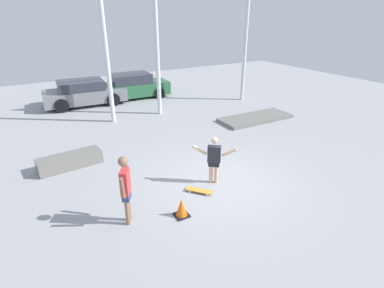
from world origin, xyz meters
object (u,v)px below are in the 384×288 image
(skateboarder, at_px, (214,158))
(skateboard, at_px, (199,191))
(parked_car_grey, at_px, (84,93))
(grind_box, at_px, (70,161))
(manual_pad, at_px, (256,118))
(bystander, at_px, (126,187))
(traffic_cone, at_px, (182,208))
(parked_car_green, at_px, (133,86))

(skateboarder, bearing_deg, skateboard, -116.88)
(skateboarder, height_order, parked_car_grey, skateboarder)
(skateboard, distance_m, grind_box, 4.54)
(skateboard, relative_size, parked_car_grey, 0.16)
(grind_box, distance_m, manual_pad, 8.54)
(parked_car_grey, distance_m, bystander, 11.02)
(grind_box, xyz_separation_m, traffic_cone, (1.95, -4.18, 0.03))
(skateboard, relative_size, manual_pad, 0.20)
(parked_car_green, bearing_deg, parked_car_grey, -175.81)
(manual_pad, xyz_separation_m, bystander, (-7.81, -4.30, 0.94))
(parked_car_grey, xyz_separation_m, traffic_cone, (-0.08, -11.37, -0.43))
(bystander, bearing_deg, skateboarder, 131.90)
(skateboard, xyz_separation_m, parked_car_green, (1.99, 10.78, 0.63))
(grind_box, distance_m, traffic_cone, 4.61)
(parked_car_green, distance_m, traffic_cone, 11.84)
(skateboard, xyz_separation_m, traffic_cone, (-0.94, -0.68, 0.18))
(traffic_cone, bearing_deg, parked_car_green, 75.66)
(grind_box, height_order, bystander, bystander)
(skateboard, bearing_deg, parked_car_green, 129.21)
(grind_box, height_order, parked_car_green, parked_car_green)
(parked_car_green, bearing_deg, skateboarder, -94.93)
(skateboarder, height_order, bystander, bystander)
(parked_car_grey, bearing_deg, skateboard, -81.66)
(skateboarder, height_order, parked_car_green, skateboarder)
(skateboarder, relative_size, bystander, 0.83)
(parked_car_green, relative_size, traffic_cone, 8.30)
(manual_pad, distance_m, traffic_cone, 8.10)
(skateboarder, relative_size, parked_car_grey, 0.34)
(parked_car_green, relative_size, bystander, 2.29)
(bystander, height_order, traffic_cone, bystander)
(traffic_cone, bearing_deg, skateboarder, 30.71)
(skateboard, distance_m, bystander, 2.39)
(skateboarder, bearing_deg, manual_pad, 77.99)
(parked_car_grey, bearing_deg, traffic_cone, -86.68)
(grind_box, xyz_separation_m, manual_pad, (8.52, 0.55, -0.14))
(skateboard, bearing_deg, grind_box, 179.28)
(bystander, bearing_deg, grind_box, -137.80)
(parked_car_green, xyz_separation_m, traffic_cone, (-2.93, -11.47, -0.45))
(skateboarder, distance_m, bystander, 2.90)
(parked_car_grey, bearing_deg, manual_pad, -41.94)
(skateboarder, xyz_separation_m, parked_car_grey, (-1.53, 10.41, -0.15))
(parked_car_green, height_order, bystander, bystander)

